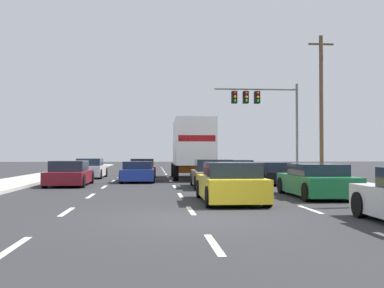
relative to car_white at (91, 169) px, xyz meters
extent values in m
plane|color=#2B2B2D|center=(5.21, 4.27, -0.60)|extent=(140.00, 140.00, 0.00)
cube|color=#B2AFA8|center=(13.66, -0.73, -0.53)|extent=(3.00, 80.00, 0.14)
cube|color=#B2AFA8|center=(-3.24, -0.73, -0.53)|extent=(3.00, 80.00, 0.14)
cube|color=silver|center=(1.81, -24.06, -0.60)|extent=(0.14, 2.00, 0.01)
cube|color=silver|center=(1.81, -19.06, -0.60)|extent=(0.14, 2.00, 0.01)
cube|color=silver|center=(1.81, -14.06, -0.60)|extent=(0.14, 2.00, 0.01)
cube|color=silver|center=(1.81, -9.06, -0.60)|extent=(0.14, 2.00, 0.01)
cube|color=silver|center=(1.81, -4.06, -0.60)|extent=(0.14, 2.00, 0.01)
cube|color=silver|center=(1.81, 0.94, -0.60)|extent=(0.14, 2.00, 0.01)
cube|color=silver|center=(1.81, 5.94, -0.60)|extent=(0.14, 2.00, 0.01)
cube|color=silver|center=(1.81, 10.94, -0.60)|extent=(0.14, 2.00, 0.01)
cube|color=silver|center=(1.81, 15.94, -0.60)|extent=(0.14, 2.00, 0.01)
cube|color=silver|center=(1.81, 20.94, -0.60)|extent=(0.14, 2.00, 0.01)
cube|color=silver|center=(1.81, 25.94, -0.60)|extent=(0.14, 2.00, 0.01)
cube|color=silver|center=(5.21, -24.06, -0.60)|extent=(0.14, 2.00, 0.01)
cube|color=silver|center=(5.21, -19.06, -0.60)|extent=(0.14, 2.00, 0.01)
cube|color=silver|center=(5.21, -14.06, -0.60)|extent=(0.14, 2.00, 0.01)
cube|color=silver|center=(5.21, -9.06, -0.60)|extent=(0.14, 2.00, 0.01)
cube|color=silver|center=(5.21, -4.06, -0.60)|extent=(0.14, 2.00, 0.01)
cube|color=silver|center=(5.21, 0.94, -0.60)|extent=(0.14, 2.00, 0.01)
cube|color=silver|center=(5.21, 5.94, -0.60)|extent=(0.14, 2.00, 0.01)
cube|color=silver|center=(5.21, 10.94, -0.60)|extent=(0.14, 2.00, 0.01)
cube|color=silver|center=(5.21, 15.94, -0.60)|extent=(0.14, 2.00, 0.01)
cube|color=silver|center=(5.21, 20.94, -0.60)|extent=(0.14, 2.00, 0.01)
cube|color=silver|center=(5.21, 25.94, -0.60)|extent=(0.14, 2.00, 0.01)
cube|color=silver|center=(8.61, -19.06, -0.60)|extent=(0.14, 2.00, 0.01)
cube|color=silver|center=(8.61, -14.06, -0.60)|extent=(0.14, 2.00, 0.01)
cube|color=silver|center=(8.61, -9.06, -0.60)|extent=(0.14, 2.00, 0.01)
cube|color=silver|center=(8.61, -4.06, -0.60)|extent=(0.14, 2.00, 0.01)
cube|color=silver|center=(8.61, 0.94, -0.60)|extent=(0.14, 2.00, 0.01)
cube|color=silver|center=(8.61, 5.94, -0.60)|extent=(0.14, 2.00, 0.01)
cube|color=silver|center=(8.61, 10.94, -0.60)|extent=(0.14, 2.00, 0.01)
cube|color=silver|center=(8.61, 15.94, -0.60)|extent=(0.14, 2.00, 0.01)
cube|color=silver|center=(8.61, 20.94, -0.60)|extent=(0.14, 2.00, 0.01)
cube|color=silver|center=(8.61, 25.94, -0.60)|extent=(0.14, 2.00, 0.01)
cube|color=white|center=(0.00, 0.07, -0.12)|extent=(1.76, 4.40, 0.69)
cube|color=#192333|center=(0.00, -0.26, 0.47)|extent=(1.53, 2.11, 0.48)
cylinder|color=black|center=(-0.78, 1.72, -0.28)|extent=(0.23, 0.64, 0.64)
cylinder|color=black|center=(0.82, 1.70, -0.28)|extent=(0.23, 0.64, 0.64)
cylinder|color=black|center=(-0.81, -1.56, -0.28)|extent=(0.23, 0.64, 0.64)
cylinder|color=black|center=(0.78, -1.58, -0.28)|extent=(0.23, 0.64, 0.64)
cube|color=maroon|center=(-0.02, -7.92, -0.16)|extent=(1.87, 4.52, 0.60)
cube|color=#192333|center=(-0.02, -8.08, 0.39)|extent=(1.64, 2.30, 0.52)
cylinder|color=black|center=(-0.90, -6.22, -0.28)|extent=(0.22, 0.64, 0.64)
cylinder|color=black|center=(0.84, -6.21, -0.28)|extent=(0.22, 0.64, 0.64)
cylinder|color=black|center=(-0.88, -9.63, -0.28)|extent=(0.22, 0.64, 0.64)
cylinder|color=black|center=(0.85, -9.62, -0.28)|extent=(0.22, 0.64, 0.64)
cube|color=red|center=(3.41, 1.61, -0.16)|extent=(1.81, 4.58, 0.61)
cube|color=#192333|center=(3.41, 1.50, 0.41)|extent=(1.58, 2.19, 0.53)
cylinder|color=black|center=(2.58, 3.35, -0.28)|extent=(0.22, 0.64, 0.64)
cylinder|color=black|center=(4.25, 3.34, -0.28)|extent=(0.22, 0.64, 0.64)
cylinder|color=black|center=(2.57, -0.13, -0.28)|extent=(0.22, 0.64, 0.64)
cylinder|color=black|center=(4.24, -0.13, -0.28)|extent=(0.22, 0.64, 0.64)
cube|color=#1E389E|center=(3.31, -4.81, -0.16)|extent=(1.85, 4.34, 0.61)
cube|color=#192333|center=(3.31, -5.09, 0.36)|extent=(1.62, 2.19, 0.43)
cylinder|color=black|center=(2.47, -3.18, -0.28)|extent=(0.23, 0.64, 0.64)
cylinder|color=black|center=(4.17, -3.20, -0.28)|extent=(0.23, 0.64, 0.64)
cylinder|color=black|center=(2.45, -6.41, -0.28)|extent=(0.23, 0.64, 0.64)
cylinder|color=black|center=(4.15, -6.43, -0.28)|extent=(0.23, 0.64, 0.64)
cube|color=white|center=(6.66, -2.78, 1.74)|extent=(2.42, 6.10, 2.79)
cube|color=red|center=(6.62, -5.80, 1.88)|extent=(2.10, 0.07, 0.36)
cube|color=orange|center=(6.72, 1.36, 0.73)|extent=(2.27, 2.25, 2.07)
cylinder|color=black|center=(5.60, 1.38, -0.12)|extent=(0.31, 0.96, 0.96)
cylinder|color=black|center=(7.84, 1.35, -0.12)|extent=(0.31, 0.96, 0.96)
cylinder|color=black|center=(5.53, -3.98, -0.12)|extent=(0.31, 0.96, 0.96)
cylinder|color=black|center=(7.76, -4.01, -0.12)|extent=(0.31, 0.96, 0.96)
cube|color=tan|center=(6.98, -9.88, -0.14)|extent=(1.96, 4.53, 0.65)
cube|color=#192333|center=(6.98, -10.04, 0.46)|extent=(1.67, 2.00, 0.54)
cylinder|color=black|center=(6.17, -8.17, -0.28)|extent=(0.24, 0.65, 0.64)
cylinder|color=black|center=(7.89, -8.22, -0.28)|extent=(0.24, 0.65, 0.64)
cylinder|color=black|center=(6.08, -11.55, -0.28)|extent=(0.24, 0.65, 0.64)
cylinder|color=black|center=(7.79, -11.60, -0.28)|extent=(0.24, 0.65, 0.64)
cube|color=yellow|center=(6.68, -16.79, -0.11)|extent=(1.89, 4.41, 0.70)
cube|color=#192333|center=(6.68, -17.13, 0.47)|extent=(1.64, 2.21, 0.48)
cylinder|color=black|center=(5.84, -15.14, -0.28)|extent=(0.23, 0.64, 0.64)
cylinder|color=black|center=(7.56, -15.16, -0.28)|extent=(0.23, 0.64, 0.64)
cylinder|color=black|center=(5.81, -18.43, -0.28)|extent=(0.23, 0.64, 0.64)
cylinder|color=black|center=(7.52, -18.45, -0.28)|extent=(0.23, 0.64, 0.64)
cube|color=#141E4C|center=(10.14, 0.27, -0.16)|extent=(1.81, 4.61, 0.61)
cube|color=#192333|center=(10.14, 0.27, 0.37)|extent=(1.57, 2.40, 0.45)
cylinder|color=black|center=(9.36, 2.02, -0.28)|extent=(0.23, 0.64, 0.64)
cylinder|color=black|center=(10.98, 2.00, -0.28)|extent=(0.23, 0.64, 0.64)
cylinder|color=black|center=(9.31, -1.46, -0.28)|extent=(0.23, 0.64, 0.64)
cylinder|color=black|center=(10.92, -1.49, -0.28)|extent=(0.23, 0.64, 0.64)
cube|color=black|center=(10.50, -7.43, -0.18)|extent=(1.73, 4.43, 0.56)
cube|color=#192333|center=(10.50, -7.40, 0.33)|extent=(1.52, 2.08, 0.46)
cylinder|color=black|center=(9.69, -5.77, -0.28)|extent=(0.22, 0.64, 0.64)
cylinder|color=black|center=(11.29, -5.77, -0.28)|extent=(0.22, 0.64, 0.64)
cylinder|color=black|center=(9.70, -9.10, -0.28)|extent=(0.22, 0.64, 0.64)
cylinder|color=black|center=(11.30, -9.09, -0.28)|extent=(0.22, 0.64, 0.64)
cube|color=#196B38|center=(10.16, -15.19, -0.13)|extent=(1.98, 4.63, 0.66)
cube|color=#192333|center=(10.15, -15.32, 0.41)|extent=(1.69, 2.34, 0.41)
cylinder|color=black|center=(9.34, -13.42, -0.28)|extent=(0.24, 0.65, 0.64)
cylinder|color=black|center=(11.07, -13.47, -0.28)|extent=(0.24, 0.65, 0.64)
cylinder|color=black|center=(9.24, -16.90, -0.28)|extent=(0.24, 0.65, 0.64)
cylinder|color=black|center=(10.97, -16.95, -0.28)|extent=(0.24, 0.65, 0.64)
cylinder|color=black|center=(9.26, -20.89, -0.28)|extent=(0.24, 0.65, 0.64)
cylinder|color=#595B56|center=(15.53, 4.38, 2.99)|extent=(0.20, 0.20, 7.19)
cylinder|color=#595B56|center=(12.24, 4.38, 6.11)|extent=(6.58, 0.14, 0.14)
cube|color=black|center=(12.32, 4.38, 5.46)|extent=(0.40, 0.56, 0.95)
sphere|color=red|center=(12.32, 4.07, 5.76)|extent=(0.20, 0.20, 0.20)
sphere|color=orange|center=(12.32, 4.07, 5.46)|extent=(0.20, 0.20, 0.20)
sphere|color=green|center=(12.32, 4.07, 5.16)|extent=(0.20, 0.20, 0.20)
cube|color=black|center=(11.42, 4.38, 5.46)|extent=(0.40, 0.56, 0.95)
sphere|color=red|center=(11.42, 4.07, 5.76)|extent=(0.20, 0.20, 0.20)
sphere|color=orange|center=(11.42, 4.07, 5.46)|extent=(0.20, 0.20, 0.20)
sphere|color=green|center=(11.42, 4.07, 5.16)|extent=(0.20, 0.20, 0.20)
cube|color=black|center=(10.51, 4.38, 5.46)|extent=(0.40, 0.56, 0.95)
sphere|color=red|center=(10.51, 4.07, 5.76)|extent=(0.20, 0.20, 0.20)
sphere|color=orange|center=(10.51, 4.07, 5.46)|extent=(0.20, 0.20, 0.20)
sphere|color=green|center=(10.51, 4.07, 5.16)|extent=(0.20, 0.20, 0.20)
cylinder|color=brown|center=(15.99, 0.21, 4.39)|extent=(0.28, 0.28, 9.98)
cube|color=brown|center=(15.99, 0.21, 8.78)|extent=(1.80, 0.12, 0.12)
camera|label=1|loc=(4.15, -32.26, 0.96)|focal=44.39mm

